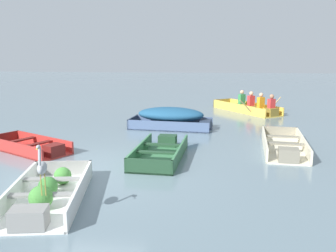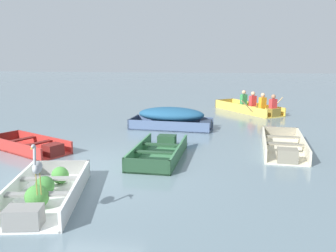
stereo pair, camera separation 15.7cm
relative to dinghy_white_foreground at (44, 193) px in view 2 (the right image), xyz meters
The scene contains 8 objects.
ground_plane 1.78m from the dinghy_white_foreground, 90.18° to the left, with size 80.00×80.00×0.00m, color slate.
dinghy_white_foreground is the anchor object (origin of this frame).
skiff_green_near_moored 3.47m from the dinghy_white_foreground, 62.49° to the left, with size 1.22×2.64×0.34m.
skiff_slate_blue_mid_moored 6.83m from the dinghy_white_foreground, 77.33° to the left, with size 2.89×1.41×0.74m.
skiff_red_far_moored 3.71m from the dinghy_white_foreground, 120.23° to the left, with size 2.61×2.04×0.33m.
skiff_cream_outer_moored 6.24m from the dinghy_white_foreground, 39.90° to the left, with size 1.31×2.95×0.36m.
rowboat_yellow_with_crew 11.46m from the dinghy_white_foreground, 66.62° to the left, with size 2.89×3.49×0.92m.
heron_on_dinghy 1.13m from the dinghy_white_foreground, 68.59° to the right, with size 0.22×0.46×0.84m.
Camera 2 is at (2.96, -7.68, 2.60)m, focal length 40.00 mm.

